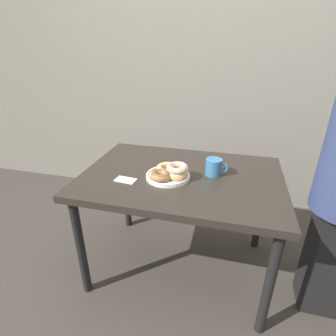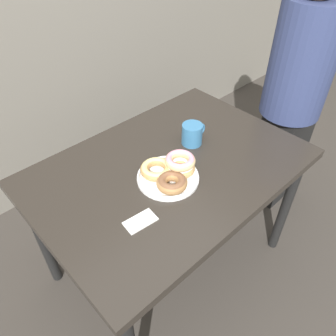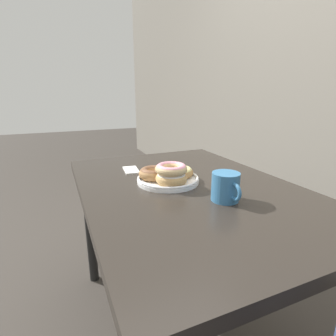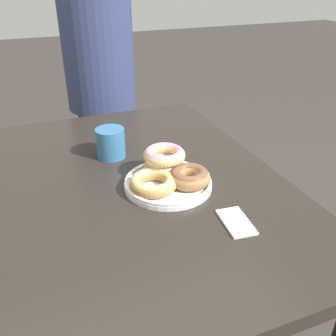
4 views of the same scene
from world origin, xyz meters
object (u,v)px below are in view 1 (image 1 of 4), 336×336
object	(u,v)px
dining_table	(181,186)
donut_plate	(170,172)
coffee_mug	(214,167)
napkin	(126,180)

from	to	relation	value
dining_table	donut_plate	size ratio (longest dim) A/B	4.15
donut_plate	coffee_mug	distance (m)	0.26
dining_table	napkin	distance (m)	0.33
donut_plate	napkin	size ratio (longest dim) A/B	2.30
dining_table	napkin	world-z (taller)	napkin
coffee_mug	napkin	size ratio (longest dim) A/B	1.07
donut_plate	coffee_mug	size ratio (longest dim) A/B	2.14
coffee_mug	napkin	xyz separation A→B (m)	(-0.46, -0.20, -0.05)
coffee_mug	napkin	world-z (taller)	coffee_mug
donut_plate	napkin	bearing A→B (deg)	-158.89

